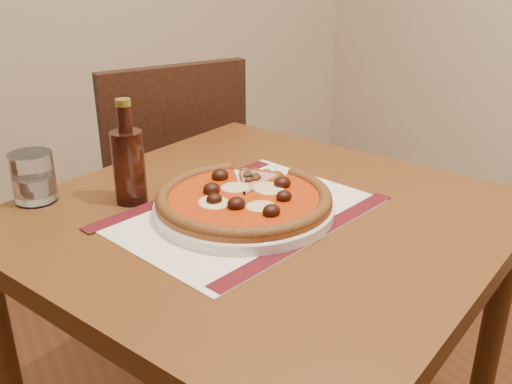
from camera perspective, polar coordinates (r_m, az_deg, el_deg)
table at (r=1.08m, az=0.52°, el=-6.81°), size 1.05×1.05×0.75m
chair_far at (r=1.78m, az=-8.92°, el=0.71°), size 0.43×0.43×0.90m
placemat at (r=1.02m, az=-1.19°, el=-2.08°), size 0.53×0.44×0.00m
plate at (r=1.02m, az=-1.20°, el=-1.57°), size 0.32×0.32×0.02m
pizza at (r=1.01m, az=-1.21°, el=-0.55°), size 0.31×0.31×0.04m
ham_slice at (r=1.09m, az=0.14°, el=1.22°), size 0.11×0.12×0.02m
water_glass at (r=1.13m, az=-21.38°, el=1.38°), size 0.09×0.09×0.09m
bottle at (r=1.06m, az=-12.61°, el=2.85°), size 0.06×0.06×0.20m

